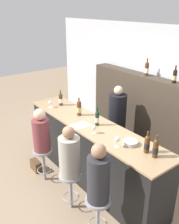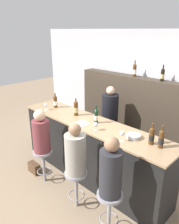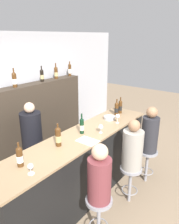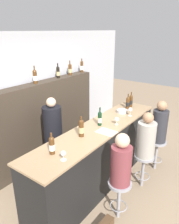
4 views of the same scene
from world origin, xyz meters
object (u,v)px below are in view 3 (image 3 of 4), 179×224
at_px(wine_bottle_backbar_3, 70,70).
at_px(bar_stool_middle, 131,175).
at_px(wine_bottle_counter_0, 20,156).
at_px(wine_bottle_backbar_0, 14,80).
at_px(wine_bottle_backbar_2, 56,73).
at_px(guest_seated_right, 150,132).
at_px(guest_seated_middle, 133,148).
at_px(wine_bottle_counter_3, 117,109).
at_px(wine_glass_2, 118,117).
at_px(wine_glass_1, 101,127).
at_px(guest_seated_left, 99,176).
at_px(bartender, 33,149).
at_px(wine_bottle_counter_4, 120,107).
at_px(bar_stool_left, 99,208).
at_px(wine_bottle_counter_2, 82,126).
at_px(bar_stool_right, 147,158).
at_px(wine_bottle_backbar_1, 42,75).
at_px(wine_bottle_counter_1, 58,136).
at_px(metal_bowl, 109,118).
at_px(wine_glass_0, 30,167).

distance_m(wine_bottle_backbar_3, bar_stool_middle, 2.64).
xyz_separation_m(wine_bottle_counter_0, wine_bottle_backbar_0, (0.94, 1.34, 0.58)).
xyz_separation_m(wine_bottle_backbar_2, guest_seated_right, (0.11, -2.08, -0.82)).
bearing_deg(guest_seated_right, guest_seated_middle, 180.00).
bearing_deg(wine_bottle_counter_3, wine_glass_2, -146.76).
height_order(wine_bottle_counter_0, wine_glass_1, wine_bottle_counter_0).
bearing_deg(guest_seated_left, guest_seated_right, -0.00).
bearing_deg(wine_glass_2, bartender, 136.01).
height_order(wine_bottle_counter_4, guest_seated_right, guest_seated_right).
height_order(wine_bottle_counter_3, wine_glass_1, wine_bottle_counter_3).
xyz_separation_m(wine_glass_2, bar_stool_left, (-1.28, -0.51, -0.73)).
bearing_deg(wine_glass_1, wine_glass_2, 0.00).
relative_size(wine_bottle_counter_2, bar_stool_right, 0.52).
bearing_deg(bar_stool_right, wine_glass_2, 113.80).
height_order(wine_bottle_counter_3, wine_bottle_counter_4, wine_bottle_counter_4).
bearing_deg(bartender, wine_bottle_counter_2, -66.39).
bearing_deg(wine_bottle_backbar_3, wine_bottle_backbar_1, 180.00).
relative_size(wine_bottle_backbar_3, wine_glass_1, 2.33).
distance_m(wine_bottle_backbar_1, bar_stool_middle, 2.46).
distance_m(wine_bottle_counter_1, wine_bottle_backbar_0, 1.50).
distance_m(wine_bottle_counter_4, wine_bottle_backbar_3, 1.47).
height_order(wine_glass_1, guest_seated_right, guest_seated_right).
bearing_deg(guest_seated_middle, guest_seated_right, 0.00).
bearing_deg(wine_bottle_backbar_0, metal_bowl, -55.16).
distance_m(wine_bottle_counter_3, wine_glass_0, 2.20).
relative_size(wine_bottle_counter_0, bar_stool_right, 0.48).
bearing_deg(metal_bowl, wine_glass_1, -160.52).
relative_size(wine_glass_2, metal_bowl, 0.78).
distance_m(wine_bottle_backbar_1, bar_stool_left, 2.66).
relative_size(wine_bottle_backbar_1, bar_stool_left, 0.49).
height_order(wine_bottle_counter_2, guest_seated_middle, wine_bottle_counter_2).
bearing_deg(wine_bottle_counter_2, wine_bottle_counter_4, 0.00).
distance_m(bar_stool_middle, bar_stool_right, 0.64).
distance_m(wine_bottle_backbar_0, bar_stool_middle, 2.51).
bearing_deg(wine_bottle_counter_1, wine_glass_1, -17.58).
bearing_deg(bar_stool_middle, wine_bottle_backbar_3, 65.25).
bearing_deg(wine_bottle_counter_4, metal_bowl, -177.48).
bearing_deg(wine_bottle_counter_0, wine_bottle_backbar_1, 40.76).
height_order(wine_bottle_backbar_2, guest_seated_middle, wine_bottle_backbar_2).
bearing_deg(wine_glass_1, guest_seated_right, -34.80).
bearing_deg(guest_seated_right, wine_bottle_counter_2, 141.70).
bearing_deg(wine_bottle_backbar_3, bar_stool_left, -131.18).
xyz_separation_m(wine_bottle_counter_2, bar_stool_left, (-0.58, -0.73, -0.74)).
relative_size(wine_bottle_counter_0, wine_bottle_counter_3, 0.97).
xyz_separation_m(wine_bottle_backbar_0, bartender, (-0.16, -0.56, -1.10)).
height_order(wine_bottle_backbar_1, wine_glass_0, wine_bottle_backbar_1).
bearing_deg(bar_stool_left, wine_bottle_backbar_3, 48.82).
xyz_separation_m(wine_bottle_backbar_0, bar_stool_left, (-0.39, -2.08, -1.32)).
bearing_deg(bar_stool_middle, bartender, 112.43).
relative_size(wine_bottle_backbar_2, bar_stool_middle, 0.51).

